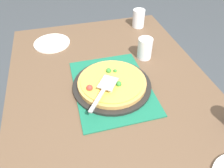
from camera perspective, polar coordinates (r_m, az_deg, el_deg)
The scene contains 9 objects.
ground_plane at distance 1.65m, azimuth 0.00°, elevation -20.05°, with size 8.00×8.00×0.00m, color #3D4247.
dining_table at distance 1.12m, azimuth 0.00°, elevation -4.86°, with size 1.40×1.00×0.75m.
placemat at distance 1.04m, azimuth 0.00°, elevation -0.69°, with size 0.48×0.36×0.01m, color #196B4C.
pizza_pan at distance 1.03m, azimuth 0.00°, elevation -0.29°, with size 0.38×0.38×0.01m, color black.
pizza at distance 1.02m, azimuth -0.06°, elevation 0.52°, with size 0.33×0.33×0.05m.
plate_side at distance 1.40m, azimuth -15.78°, elevation 10.50°, with size 0.22×0.22×0.01m, color white.
cup_near at distance 1.54m, azimuth 7.13°, elevation 17.04°, with size 0.08×0.08×0.12m, color white.
cup_far at distance 1.22m, azimuth 8.78°, elevation 9.42°, with size 0.08×0.08×0.12m, color white.
pizza_server at distance 0.93m, azimuth -2.22°, elevation -1.52°, with size 0.21×0.17×0.01m.
Camera 1 is at (-0.73, 0.19, 1.47)m, focal length 34.15 mm.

